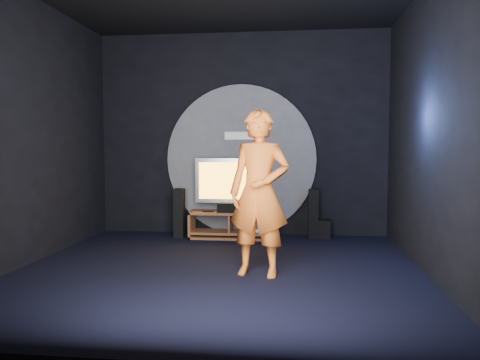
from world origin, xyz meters
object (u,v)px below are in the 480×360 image
object	(u,v)px
tower_speaker_left	(179,213)
subwoofer	(322,229)
tower_speaker_right	(313,214)
player	(259,193)
tv	(231,182)
media_console	(231,227)

from	to	relation	value
tower_speaker_left	subwoofer	distance (m)	2.41
tower_speaker_right	player	world-z (taller)	player
tower_speaker_right	subwoofer	size ratio (longest dim) A/B	2.68
tv	tower_speaker_left	bearing A→B (deg)	-173.31
tv	player	world-z (taller)	player
subwoofer	tv	bearing A→B (deg)	-175.00
media_console	tv	distance (m)	0.74
tower_speaker_left	media_console	bearing A→B (deg)	2.26
tv	subwoofer	xyz separation A→B (m)	(1.52, 0.13, -0.78)
tv	tower_speaker_left	xyz separation A→B (m)	(-0.87, -0.10, -0.52)
tv	subwoofer	bearing A→B (deg)	5.00
tower_speaker_right	media_console	bearing A→B (deg)	-173.99
media_console	subwoofer	world-z (taller)	media_console
player	tower_speaker_left	bearing A→B (deg)	135.02
tv	subwoofer	size ratio (longest dim) A/B	3.92
media_console	tv	size ratio (longest dim) A/B	1.13
tower_speaker_right	subwoofer	distance (m)	0.30
subwoofer	player	world-z (taller)	player
media_console	tower_speaker_right	xyz separation A→B (m)	(1.37, 0.14, 0.22)
media_console	player	xyz separation A→B (m)	(0.64, -2.21, 0.79)
tower_speaker_left	tower_speaker_right	world-z (taller)	same
player	subwoofer	bearing A→B (deg)	80.20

